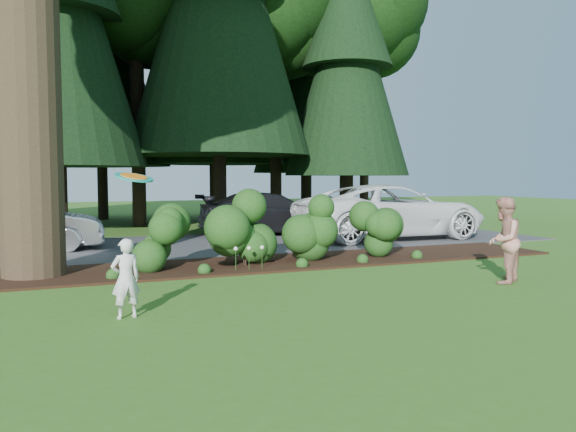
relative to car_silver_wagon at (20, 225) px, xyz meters
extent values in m
plane|color=#3B601B|center=(5.10, -7.81, -0.75)|extent=(80.00, 80.00, 0.00)
cube|color=black|center=(5.10, -4.56, -0.73)|extent=(16.00, 2.50, 0.05)
cube|color=#38383A|center=(5.10, -0.31, -0.74)|extent=(22.00, 6.00, 0.03)
sphere|color=#1E4114|center=(3.10, -4.61, -0.09)|extent=(1.08, 1.08, 1.08)
cylinder|color=black|center=(3.10, -4.61, -0.60)|extent=(0.08, 0.08, 0.30)
sphere|color=#1E4114|center=(4.90, -4.81, 0.18)|extent=(1.35, 1.35, 1.35)
cylinder|color=black|center=(4.90, -4.81, -0.60)|extent=(0.08, 0.08, 0.30)
sphere|color=#1E4114|center=(6.70, -4.51, 0.07)|extent=(1.26, 1.26, 1.26)
cylinder|color=black|center=(6.70, -4.51, -0.60)|extent=(0.08, 0.08, 0.30)
sphere|color=#1E4114|center=(8.50, -4.71, -0.04)|extent=(1.17, 1.17, 1.17)
cylinder|color=black|center=(8.50, -4.71, -0.60)|extent=(0.08, 0.08, 0.30)
cylinder|color=#1E4114|center=(4.50, -5.41, -0.50)|extent=(0.01, 0.01, 0.50)
sphere|color=white|center=(4.50, -5.41, -0.23)|extent=(0.09, 0.09, 0.09)
cylinder|color=#1E4114|center=(4.80, -5.41, -0.50)|extent=(0.01, 0.01, 0.50)
sphere|color=white|center=(4.80, -5.41, -0.23)|extent=(0.09, 0.09, 0.09)
cylinder|color=#1E4114|center=(5.10, -5.41, -0.50)|extent=(0.01, 0.01, 0.50)
sphere|color=white|center=(5.10, -5.41, -0.23)|extent=(0.09, 0.09, 0.09)
cylinder|color=black|center=(1.10, 7.19, 4.50)|extent=(0.50, 0.50, 10.50)
cone|color=black|center=(1.10, 7.19, 7.50)|extent=(6.60, 6.60, 11.25)
cylinder|color=black|center=(4.10, 5.69, 3.62)|extent=(0.50, 0.50, 8.75)
cylinder|color=black|center=(7.10, 6.69, 4.85)|extent=(0.50, 0.50, 11.20)
cone|color=black|center=(7.10, 6.69, 8.05)|extent=(7.04, 7.04, 12.00)
cylinder|color=black|center=(10.10, 7.69, 3.97)|extent=(0.50, 0.50, 9.45)
cylinder|color=black|center=(12.60, 6.19, 4.67)|extent=(0.50, 0.50, 10.85)
cone|color=black|center=(12.60, 6.19, 7.77)|extent=(6.82, 6.82, 11.62)
cylinder|color=black|center=(15.10, 8.19, 4.15)|extent=(0.50, 0.50, 9.80)
cylinder|color=black|center=(2.60, 10.19, 4.50)|extent=(0.50, 0.50, 10.50)
cone|color=black|center=(2.60, 10.19, 7.50)|extent=(6.60, 6.60, 11.25)
cylinder|color=black|center=(8.60, 11.19, 5.20)|extent=(0.50, 0.50, 11.90)
cone|color=black|center=(8.60, 11.19, 8.60)|extent=(7.48, 7.48, 12.75)
cylinder|color=black|center=(13.60, 10.69, 4.32)|extent=(0.50, 0.50, 10.15)
cone|color=black|center=(13.60, 10.69, 7.22)|extent=(6.38, 6.38, 10.88)
cone|color=black|center=(13.60, 10.69, 10.56)|extent=(4.64, 4.64, 6.53)
imported|color=#BBBBC0|center=(0.00, 0.00, 0.00)|extent=(4.48, 1.84, 1.45)
imported|color=white|center=(11.20, -1.01, 0.17)|extent=(6.44, 3.03, 1.78)
imported|color=black|center=(7.96, 1.72, 0.02)|extent=(5.18, 2.27, 1.48)
imported|color=silver|center=(1.87, -8.54, -0.17)|extent=(0.47, 0.36, 1.17)
imported|color=#B83018|center=(8.97, -8.50, 0.08)|extent=(1.03, 0.97, 1.67)
cylinder|color=teal|center=(2.06, -8.23, 1.30)|extent=(0.58, 0.56, 0.21)
cylinder|color=orange|center=(2.06, -8.23, 1.32)|extent=(0.41, 0.39, 0.15)
camera|label=1|loc=(1.00, -16.92, 1.31)|focal=35.00mm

